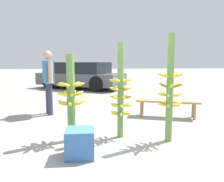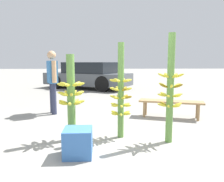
# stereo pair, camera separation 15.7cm
# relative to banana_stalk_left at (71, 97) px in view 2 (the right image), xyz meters

# --- Properties ---
(ground_plane) EXTENTS (80.00, 80.00, 0.00)m
(ground_plane) POSITION_rel_banana_stalk_left_xyz_m (0.75, -0.36, -0.72)
(ground_plane) COLOR gray
(banana_stalk_left) EXTENTS (0.46, 0.46, 1.41)m
(banana_stalk_left) POSITION_rel_banana_stalk_left_xyz_m (0.00, 0.00, 0.00)
(banana_stalk_left) COLOR #5B8C3D
(banana_stalk_left) RESTS_ON ground_plane
(banana_stalk_center) EXTENTS (0.39, 0.39, 1.61)m
(banana_stalk_center) POSITION_rel_banana_stalk_left_xyz_m (0.82, 0.09, 0.05)
(banana_stalk_center) COLOR #5B8C3D
(banana_stalk_center) RESTS_ON ground_plane
(banana_stalk_right) EXTENTS (0.42, 0.41, 1.73)m
(banana_stalk_right) POSITION_rel_banana_stalk_left_xyz_m (1.58, -0.18, 0.14)
(banana_stalk_right) COLOR #5B8C3D
(banana_stalk_right) RESTS_ON ground_plane
(vendor_person) EXTENTS (0.35, 0.66, 1.56)m
(vendor_person) POSITION_rel_banana_stalk_left_xyz_m (-0.71, 1.92, 0.19)
(vendor_person) COLOR #2D334C
(vendor_person) RESTS_ON ground_plane
(market_bench) EXTENTS (1.48, 0.80, 0.40)m
(market_bench) POSITION_rel_banana_stalk_left_xyz_m (2.10, 1.35, -0.38)
(market_bench) COLOR #99754C
(market_bench) RESTS_ON ground_plane
(parked_car) EXTENTS (4.47, 3.55, 1.28)m
(parked_car) POSITION_rel_banana_stalk_left_xyz_m (-0.14, 7.20, -0.10)
(parked_car) COLOR #4C5156
(parked_car) RESTS_ON ground_plane
(produce_crate) EXTENTS (0.38, 0.38, 0.38)m
(produce_crate) POSITION_rel_banana_stalk_left_xyz_m (0.17, -0.64, -0.53)
(produce_crate) COLOR #386BB2
(produce_crate) RESTS_ON ground_plane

